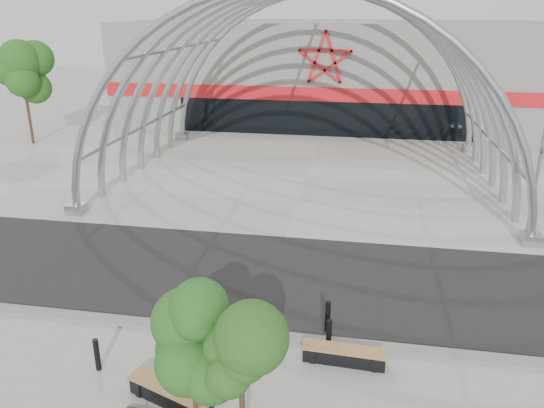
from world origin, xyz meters
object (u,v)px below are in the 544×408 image
object	(u,v)px
street_tree_1	(241,358)
street_tree_0	(192,341)
bench_1	(344,356)
bollard_2	(202,337)
bench_0	(171,396)
signal_pole	(536,181)

from	to	relation	value
street_tree_1	street_tree_0	bearing A→B (deg)	163.12
bench_1	street_tree_1	bearing A→B (deg)	-119.07
street_tree_0	bollard_2	bearing A→B (deg)	104.51
street_tree_0	bench_0	world-z (taller)	street_tree_0
bench_1	bench_0	bearing A→B (deg)	-150.29
street_tree_1	bollard_2	world-z (taller)	street_tree_1
bench_0	bollard_2	bearing A→B (deg)	85.01
signal_pole	street_tree_1	xyz separation A→B (m)	(-9.03, -12.97, -0.11)
bench_0	bollard_2	xyz separation A→B (m)	(0.18, 2.08, 0.30)
street_tree_1	bollard_2	distance (m)	4.32
bollard_2	street_tree_0	bearing A→B (deg)	-75.49
signal_pole	bench_0	xyz separation A→B (m)	(-11.13, -11.73, -2.39)
street_tree_0	bench_0	bearing A→B (deg)	136.70
signal_pole	street_tree_0	xyz separation A→B (m)	(-10.18, -12.63, -0.09)
bench_1	bollard_2	world-z (taller)	bollard_2
bench_0	bollard_2	distance (m)	2.11
signal_pole	bench_1	distance (m)	11.99
street_tree_0	street_tree_1	world-z (taller)	street_tree_0
street_tree_1	bollard_2	bearing A→B (deg)	119.92
street_tree_0	bench_1	size ratio (longest dim) A/B	1.54
street_tree_0	bench_0	size ratio (longest dim) A/B	1.48
bench_1	signal_pole	bearing A→B (deg)	53.14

